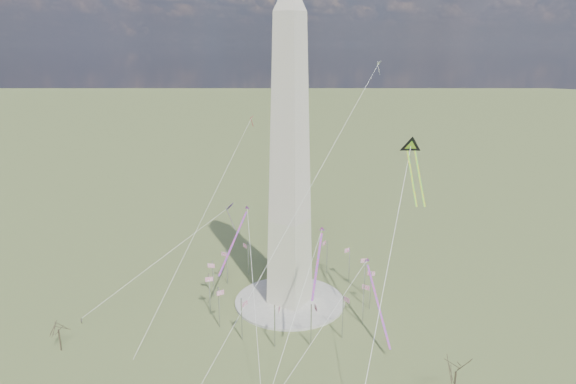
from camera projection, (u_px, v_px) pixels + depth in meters
The scene contains 14 objects.
ground at pixel (290, 302), 168.94m from camera, with size 2000.00×2000.00×0.00m, color #586231.
plaza at pixel (290, 301), 168.83m from camera, with size 36.00×36.00×0.80m, color beige.
washington_monument at pixel (290, 160), 155.68m from camera, with size 15.56×15.56×100.00m.
flagpole_ring at pixel (290, 282), 166.93m from camera, with size 54.40×54.40×13.00m.
tree_near at pixel (456, 369), 118.09m from camera, with size 7.83×7.83×13.70m.
tree_far at pixel (58, 328), 140.61m from camera, with size 5.56×5.56×9.73m.
person_west at pixel (82, 321), 156.25m from camera, with size 0.77×0.60×1.58m, color gray.
kite_delta_black at pixel (412, 150), 137.55m from camera, with size 12.88×17.78×15.05m.
kite_diamond_purple at pixel (230, 209), 183.27m from camera, with size 2.02×3.31×10.61m.
kite_streamer_left at pixel (319, 254), 136.39m from camera, with size 8.06×18.18×13.10m.
kite_streamer_mid at pixel (238, 231), 162.51m from camera, with size 6.48×22.41×15.60m.
kite_streamer_right at pixel (374, 289), 150.38m from camera, with size 16.85×19.63×16.81m.
kite_small_red at pixel (252, 118), 198.61m from camera, with size 1.38×1.69×4.46m.
kite_small_white at pixel (379, 65), 179.22m from camera, with size 1.55×2.29×4.86m.
Camera 1 is at (80.13, -129.50, 81.72)m, focal length 32.00 mm.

